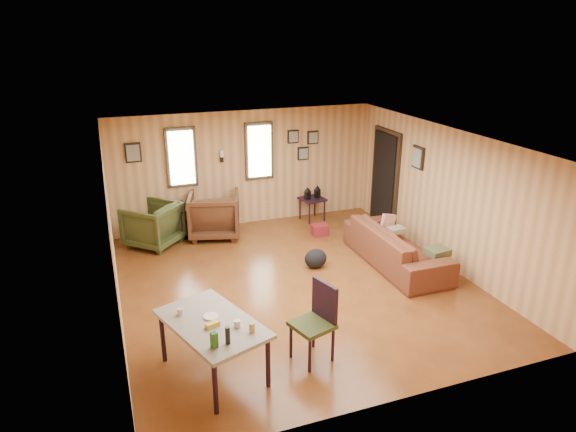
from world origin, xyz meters
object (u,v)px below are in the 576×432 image
at_px(recliner_brown, 214,212).
at_px(recliner_green, 153,223).
at_px(sofa, 397,240).
at_px(side_table, 312,197).
at_px(dining_table, 213,327).
at_px(end_table, 187,215).

bearing_deg(recliner_brown, recliner_green, 17.86).
distance_m(sofa, recliner_green, 4.57).
relative_size(sofa, recliner_brown, 2.36).
bearing_deg(side_table, recliner_green, -176.35).
bearing_deg(dining_table, recliner_brown, 57.91).
relative_size(recliner_brown, end_table, 1.31).
xyz_separation_m(side_table, dining_table, (-3.14, -4.48, 0.13)).
bearing_deg(dining_table, sofa, 8.02).
bearing_deg(sofa, dining_table, 118.07).
bearing_deg(dining_table, recliner_green, 73.72).
distance_m(sofa, side_table, 2.61).
xyz_separation_m(sofa, end_table, (-3.22, 2.65, -0.03)).
bearing_deg(recliner_brown, sofa, 153.97).
distance_m(recliner_green, end_table, 0.76).
bearing_deg(recliner_green, dining_table, 46.87).
height_order(recliner_brown, end_table, recliner_brown).
bearing_deg(recliner_brown, dining_table, 92.87).
height_order(sofa, recliner_green, sofa).
distance_m(recliner_brown, dining_table, 4.42).
relative_size(sofa, recliner_green, 2.56).
bearing_deg(end_table, dining_table, -95.63).
relative_size(end_table, dining_table, 0.47).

